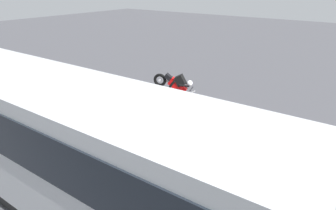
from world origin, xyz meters
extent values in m
plane|color=#424247|center=(0.00, 0.00, 0.00)|extent=(80.00, 80.00, 0.00)
cube|color=#B7BABF|center=(-0.17, 4.31, 1.85)|extent=(11.52, 2.59, 2.80)
cube|color=black|center=(-0.16, 3.04, 2.41)|extent=(9.66, 0.12, 1.01)
cube|color=black|center=(-0.18, 5.58, 2.41)|extent=(9.66, 0.12, 1.01)
cube|color=orange|center=(-0.16, 3.04, 1.29)|extent=(10.12, 0.11, 0.28)
cube|color=black|center=(-0.17, 4.31, 0.23)|extent=(10.60, 2.38, 0.45)
torus|color=black|center=(3.86, 3.21, 0.50)|extent=(1.00, 0.33, 1.00)
cylinder|color=black|center=(-1.43, 1.67, 0.49)|extent=(0.13, 0.13, 0.80)
cube|color=black|center=(-1.42, 1.63, 0.05)|extent=(0.13, 0.27, 0.10)
cylinder|color=black|center=(-1.59, 1.65, 0.49)|extent=(0.13, 0.13, 0.80)
cube|color=black|center=(-1.58, 1.61, 0.05)|extent=(0.13, 0.27, 0.10)
cube|color=silver|center=(-1.51, 1.66, 1.23)|extent=(0.41, 0.33, 0.67)
cylinder|color=silver|center=(-1.27, 1.69, 1.24)|extent=(0.10, 0.10, 0.64)
sphere|color=tan|center=(-1.27, 1.69, 0.92)|extent=(0.10, 0.10, 0.09)
cylinder|color=silver|center=(-1.75, 1.63, 1.24)|extent=(0.10, 0.10, 0.64)
sphere|color=tan|center=(-1.75, 1.63, 0.92)|extent=(0.10, 0.10, 0.09)
sphere|color=tan|center=(-1.51, 1.66, 1.70)|extent=(0.27, 0.27, 0.24)
cylinder|color=black|center=(0.01, 1.58, 0.49)|extent=(0.14, 0.14, 0.80)
cube|color=black|center=(0.00, 1.54, 0.05)|extent=(0.14, 0.27, 0.10)
cylinder|color=black|center=(-0.15, 1.61, 0.49)|extent=(0.14, 0.14, 0.80)
cube|color=black|center=(-0.16, 1.57, 0.05)|extent=(0.14, 0.27, 0.10)
cube|color=black|center=(-0.07, 1.60, 1.22)|extent=(0.42, 0.34, 0.67)
cylinder|color=black|center=(0.17, 1.56, 1.24)|extent=(0.10, 0.10, 0.63)
sphere|color=tan|center=(0.17, 1.56, 0.92)|extent=(0.10, 0.10, 0.09)
cylinder|color=black|center=(-0.31, 1.64, 1.24)|extent=(0.10, 0.10, 0.63)
sphere|color=tan|center=(-0.31, 1.64, 0.92)|extent=(0.10, 0.10, 0.09)
sphere|color=tan|center=(-0.07, 1.60, 1.70)|extent=(0.28, 0.28, 0.24)
cylinder|color=black|center=(1.17, 1.26, 0.48)|extent=(0.14, 0.14, 0.78)
cube|color=black|center=(1.17, 1.23, 0.05)|extent=(0.14, 0.27, 0.10)
cylinder|color=black|center=(1.01, 1.24, 0.48)|extent=(0.14, 0.14, 0.78)
cube|color=black|center=(1.02, 1.20, 0.05)|extent=(0.14, 0.27, 0.10)
cube|color=silver|center=(1.09, 1.25, 1.19)|extent=(0.42, 0.34, 0.65)
cylinder|color=silver|center=(1.32, 1.29, 1.21)|extent=(0.10, 0.10, 0.62)
sphere|color=tan|center=(1.32, 1.29, 0.90)|extent=(0.10, 0.10, 0.09)
cylinder|color=silver|center=(0.85, 1.21, 1.21)|extent=(0.10, 0.10, 0.62)
sphere|color=tan|center=(0.85, 1.21, 0.90)|extent=(0.10, 0.10, 0.09)
sphere|color=tan|center=(1.09, 1.25, 1.65)|extent=(0.27, 0.27, 0.23)
torus|color=black|center=(-0.05, 2.34, 0.30)|extent=(0.61, 0.22, 0.60)
cylinder|color=silver|center=(-0.05, 2.34, 0.30)|extent=(0.13, 0.12, 0.12)
torus|color=black|center=(-1.48, 2.12, 0.30)|extent=(0.61, 0.22, 0.60)
cylinder|color=silver|center=(-1.48, 2.12, 0.30)|extent=(0.14, 0.14, 0.12)
cylinder|color=silver|center=(-0.10, 2.33, 0.65)|extent=(0.32, 0.10, 0.67)
cube|color=#0C19B2|center=(-0.69, 2.24, 0.63)|extent=(0.87, 0.40, 0.36)
cube|color=black|center=(-1.17, 2.17, 0.68)|extent=(0.55, 0.30, 0.20)
cylinder|color=silver|center=(-1.07, 2.32, 0.42)|extent=(0.46, 0.15, 0.08)
cylinder|color=black|center=(-0.15, 2.32, 0.95)|extent=(0.12, 0.58, 0.04)
torus|color=black|center=(1.24, -2.96, 0.30)|extent=(0.61, 0.33, 0.60)
cylinder|color=silver|center=(1.24, -2.96, 0.30)|extent=(0.15, 0.13, 0.12)
torus|color=black|center=(2.34, -2.56, 1.16)|extent=(0.83, 0.41, 0.84)
cylinder|color=silver|center=(2.34, -2.56, 1.16)|extent=(0.15, 0.15, 0.12)
cylinder|color=silver|center=(1.09, -3.02, 0.61)|extent=(0.61, 0.27, 0.41)
cube|color=red|center=(1.55, -2.85, 0.95)|extent=(0.93, 0.57, 0.79)
cube|color=black|center=(1.89, -2.73, 1.28)|extent=(0.58, 0.39, 0.47)
cylinder|color=silver|center=(1.99, -2.84, 1.00)|extent=(0.41, 0.22, 0.33)
cylinder|color=black|center=(0.96, -3.06, 0.88)|extent=(0.23, 0.56, 0.04)
cube|color=black|center=(1.45, -2.89, 1.23)|extent=(0.61, 0.50, 0.56)
sphere|color=white|center=(1.04, -3.03, 1.13)|extent=(0.33, 0.33, 0.26)
cylinder|color=black|center=(1.17, -2.80, 1.06)|extent=(0.46, 0.24, 0.10)
cylinder|color=black|center=(1.70, -2.60, 1.07)|extent=(0.33, 0.20, 0.38)
cylinder|color=black|center=(1.29, -3.14, 1.06)|extent=(0.46, 0.24, 0.10)
cylinder|color=black|center=(1.82, -2.94, 1.07)|extent=(0.33, 0.20, 0.38)
cube|color=orange|center=(0.15, -1.82, 0.01)|extent=(0.34, 0.34, 0.03)
cone|color=orange|center=(0.15, -1.82, 0.33)|extent=(0.26, 0.26, 0.60)
cylinder|color=white|center=(0.15, -1.82, 0.30)|extent=(0.19, 0.19, 0.07)
cube|color=white|center=(-4.13, -1.43, 0.00)|extent=(0.14, 3.87, 0.01)
cube|color=white|center=(-1.62, -1.43, 0.00)|extent=(0.14, 4.46, 0.01)
cube|color=white|center=(0.88, -1.43, 0.00)|extent=(0.15, 4.62, 0.01)
cube|color=white|center=(3.39, -1.43, 0.00)|extent=(0.14, 3.78, 0.01)
camera|label=1|loc=(-6.10, 8.15, 5.38)|focal=33.54mm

